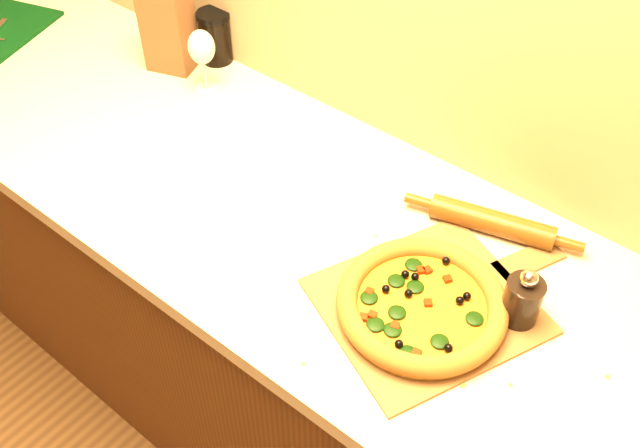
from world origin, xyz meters
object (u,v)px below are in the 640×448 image
at_px(pizza_peel, 433,303).
at_px(wine_glass, 202,49).
at_px(pizza, 422,304).
at_px(dark_jar, 215,37).
at_px(pepper_grinder, 522,301).
at_px(rolling_pin, 492,222).

height_order(pizza_peel, wine_glass, wine_glass).
xyz_separation_m(pizza, dark_jar, (-0.88, 0.37, 0.04)).
relative_size(pizza, wine_glass, 1.87).
xyz_separation_m(pizza_peel, dark_jar, (-0.88, 0.33, 0.07)).
bearing_deg(pepper_grinder, wine_glass, 170.72).
bearing_deg(pizza_peel, pizza, -76.50).
height_order(pizza, wine_glass, wine_glass).
bearing_deg(wine_glass, pepper_grinder, -9.28).
xyz_separation_m(pepper_grinder, rolling_pin, (-0.15, 0.17, -0.03)).
bearing_deg(pizza, wine_glass, 162.49).
xyz_separation_m(pizza, rolling_pin, (-0.01, 0.26, -0.00)).
relative_size(pepper_grinder, dark_jar, 0.93).
relative_size(pizza, dark_jar, 2.24).
distance_m(wine_glass, dark_jar, 0.14).
relative_size(pizza, rolling_pin, 0.86).
bearing_deg(wine_glass, rolling_pin, 0.78).
relative_size(rolling_pin, wine_glass, 2.17).
height_order(pepper_grinder, dark_jar, dark_jar).
bearing_deg(wine_glass, pizza, -17.51).
distance_m(pepper_grinder, rolling_pin, 0.22).
distance_m(pizza_peel, rolling_pin, 0.23).
xyz_separation_m(pizza_peel, pepper_grinder, (0.13, 0.07, 0.05)).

